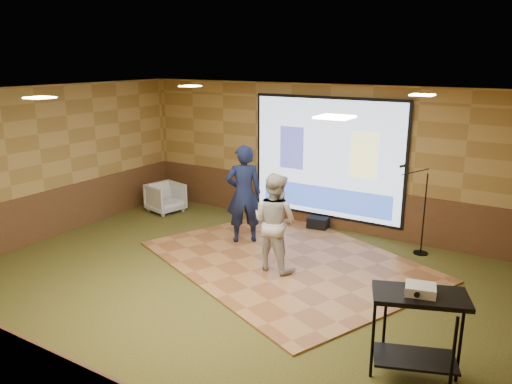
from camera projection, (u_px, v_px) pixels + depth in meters
The scene contains 18 objects.
ground at pixel (234, 289), 7.81m from camera, with size 9.00×9.00×0.00m, color #303B1B.
room_shell at pixel (232, 158), 7.26m from camera, with size 9.04×7.04×3.02m.
wainscot_back at pixel (326, 206), 10.55m from camera, with size 9.00×0.04×0.95m, color #522F1B.
wainscot_front at pixel (32, 382), 4.83m from camera, with size 9.00×0.04×0.95m, color #522F1B.
wainscot_left at pixel (48, 214), 9.96m from camera, with size 0.04×7.00×0.95m, color #522F1B.
projector_screen at pixel (327, 160), 10.25m from camera, with size 3.32×0.06×2.52m.
downlight_nw at pixel (190, 86), 9.63m from camera, with size 0.32×0.32×0.02m, color #FFE6BF.
downlight_ne at pixel (422, 95), 7.40m from camera, with size 0.32×0.32×0.02m, color #FFE6BF.
downlight_sw at pixel (40, 98), 6.91m from camera, with size 0.32×0.32×0.02m, color #FFE6BF.
downlight_se at pixel (335, 117), 4.69m from camera, with size 0.32×0.32×0.02m, color #FFE6BF.
dance_floor at pixel (287, 261), 8.85m from camera, with size 4.66×3.55×0.03m, color #AA6F3E.
player_left at pixel (244, 194), 9.52m from camera, with size 0.69×0.45×1.90m, color #131B3C.
player_right at pixel (275, 222), 8.28m from camera, with size 0.81×0.63×1.67m, color beige.
av_table at pixel (418, 319), 5.44m from camera, with size 1.00×0.53×1.06m.
projector at pixel (420, 290), 5.34m from camera, with size 0.31×0.26×0.10m, color white.
mic_stand at pixel (420, 228), 9.12m from camera, with size 0.64×0.26×1.64m.
banquet_chair at pixel (166, 198), 11.62m from camera, with size 0.73×0.75×0.68m, color gray.
duffel_bag at pixel (318, 223), 10.48m from camera, with size 0.42×0.28×0.26m, color black.
Camera 1 is at (4.04, -5.90, 3.52)m, focal length 35.00 mm.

